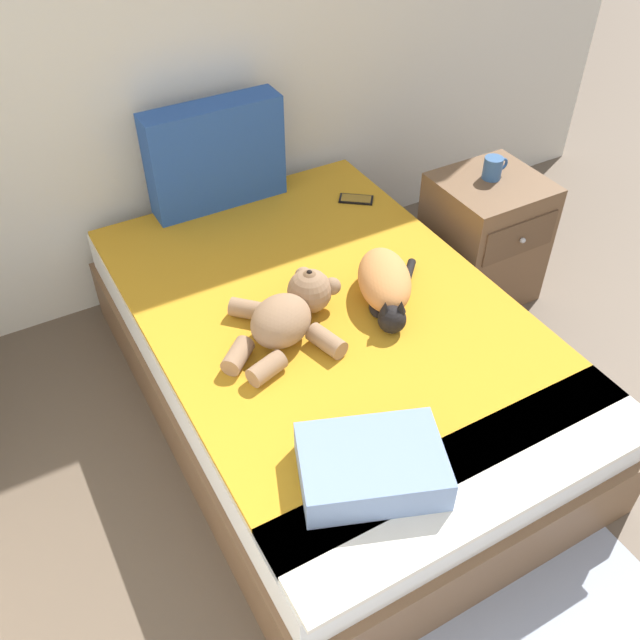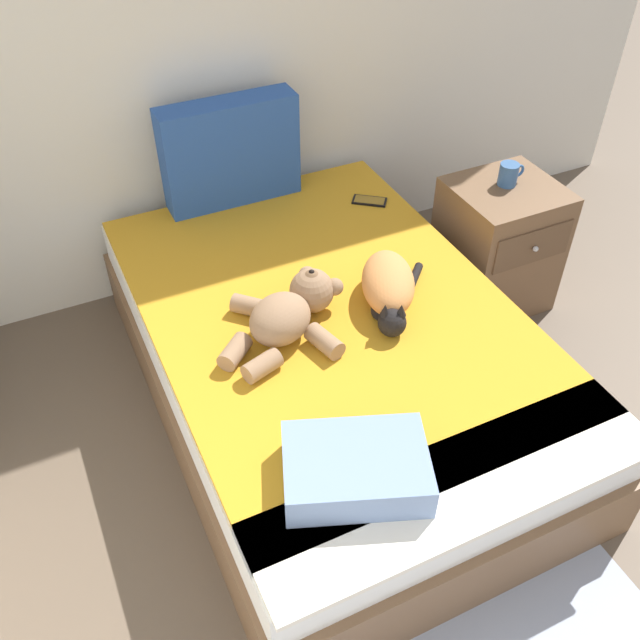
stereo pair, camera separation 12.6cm
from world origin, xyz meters
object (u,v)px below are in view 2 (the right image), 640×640
patterned_cushion (230,152)px  mug (509,174)px  teddy_bear (290,312)px  nightstand (497,245)px  cat (389,287)px  bed (332,359)px  cell_phone (369,201)px  throw_pillow (356,468)px

patterned_cushion → mug: patterned_cushion is taller
teddy_bear → nightstand: 1.18m
cat → mug: 0.83m
nightstand → bed: bearing=-164.3°
cell_phone → mug: (0.49, -0.30, 0.17)m
cell_phone → bed: bearing=-128.5°
nightstand → mug: bearing=70.1°
bed → cell_phone: cell_phone is taller
cat → cell_phone: size_ratio=2.58×
bed → patterned_cushion: size_ratio=3.34×
cell_phone → mug: size_ratio=1.34×
teddy_bear → cat: bearing=-3.4°
teddy_bear → mug: 1.18m
teddy_bear → mug: bearing=15.2°
patterned_cushion → teddy_bear: patterned_cushion is taller
teddy_bear → nightstand: size_ratio=0.89×
throw_pillow → cat: bearing=53.9°
cell_phone → mug: mug is taller
patterned_cushion → throw_pillow: 1.57m
patterned_cushion → cell_phone: bearing=-27.9°
bed → cat: 0.37m
teddy_bear → throw_pillow: bearing=-97.7°
teddy_bear → cell_phone: (0.65, 0.61, -0.07)m
teddy_bear → mug: mug is taller
teddy_bear → patterned_cushion: bearing=82.4°
throw_pillow → cell_phone: bearing=59.9°
cat → cell_phone: (0.27, 0.63, -0.07)m
cat → teddy_bear: size_ratio=0.80×
cell_phone → throw_pillow: 1.47m
cat → bed: bearing=171.2°
throw_pillow → nightstand: bearing=37.8°
cell_phone → nightstand: size_ratio=0.27×
bed → throw_pillow: size_ratio=4.86×
bed → teddy_bear: size_ratio=3.73×
cell_phone → teddy_bear: bearing=-136.7°
teddy_bear → throw_pillow: size_ratio=1.31×
patterned_cushion → bed: bearing=-86.7°
patterned_cushion → mug: (1.02, -0.58, -0.05)m
bed → throw_pillow: throw_pillow is taller
bed → cell_phone: 0.80m
cat → mug: (0.76, 0.33, 0.10)m
cat → teddy_bear: 0.38m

